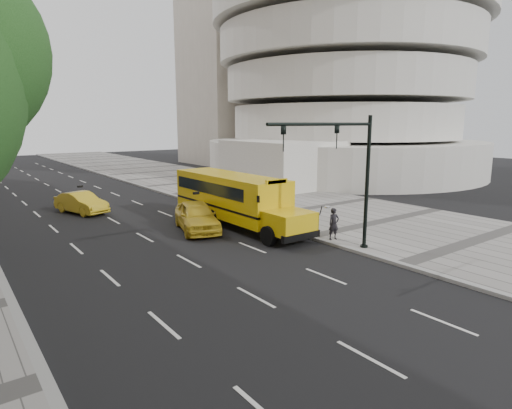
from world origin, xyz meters
TOP-DOWN VIEW (x-y plane):
  - ground at (0.00, 0.00)m, footprint 140.00×140.00m
  - sidewalk_museum at (12.00, 0.00)m, footprint 12.00×140.00m
  - curb_museum at (6.00, 0.00)m, footprint 0.30×140.00m
  - guggenheim at (29.37, 18.51)m, footprint 33.20×42.20m
  - school_bus at (4.50, -0.30)m, footprint 2.96×11.56m
  - taxi_near at (2.00, -0.37)m, footprint 3.34×5.29m
  - taxi_far at (-1.95, 8.58)m, footprint 2.77×4.59m
  - pedestrian at (6.46, -6.71)m, footprint 0.67×0.52m
  - traffic_signal at (5.19, -8.58)m, footprint 6.18×0.36m

SIDE VIEW (x-z plane):
  - ground at x=0.00m, z-range 0.00..0.00m
  - sidewalk_museum at x=12.00m, z-range 0.00..0.15m
  - curb_museum at x=6.00m, z-range 0.00..0.15m
  - taxi_far at x=-1.95m, z-range 0.00..1.43m
  - taxi_near at x=2.00m, z-range 0.00..1.68m
  - pedestrian at x=6.46m, z-range 0.15..1.79m
  - school_bus at x=4.50m, z-range 0.17..3.36m
  - traffic_signal at x=5.19m, z-range 0.89..7.29m
  - guggenheim at x=29.37m, z-range -3.92..31.08m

